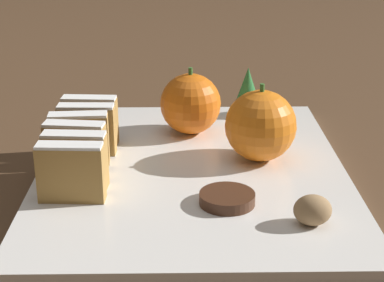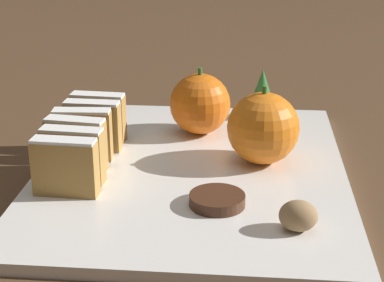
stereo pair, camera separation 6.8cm
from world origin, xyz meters
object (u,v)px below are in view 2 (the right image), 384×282
Objects in this scene: orange_near at (196,104)px; walnut at (298,216)px; chocolate_cookie at (217,200)px; orange_far at (263,128)px.

walnut is (0.11, -0.24, -0.02)m from orange_near.
orange_near is at bearing 114.71° from walnut.
orange_near is at bearing 100.47° from chocolate_cookie.
chocolate_cookie is (-0.07, 0.04, -0.01)m from walnut.
orange_far is at bearing -47.18° from orange_near.
orange_far is 0.12m from chocolate_cookie.
orange_far is 2.53× the size of walnut.
orange_near is 0.26m from walnut.
chocolate_cookie is (0.04, -0.20, -0.03)m from orange_near.
walnut is 0.64× the size of chocolate_cookie.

